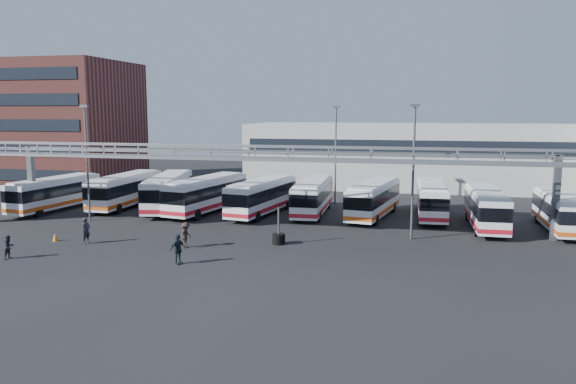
% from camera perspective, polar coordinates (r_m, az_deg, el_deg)
% --- Properties ---
extents(ground, '(140.00, 140.00, 0.00)m').
position_cam_1_polar(ground, '(39.17, -5.67, -6.14)').
color(ground, black).
rests_on(ground, ground).
extents(gantry, '(51.40, 5.15, 7.10)m').
position_cam_1_polar(gantry, '(43.74, -3.33, 2.73)').
color(gantry, gray).
rests_on(gantry, ground).
extents(apartment_building, '(18.00, 15.00, 16.00)m').
position_cam_1_polar(apartment_building, '(80.51, -22.26, 6.45)').
color(apartment_building, brown).
rests_on(apartment_building, ground).
extents(warehouse, '(42.00, 14.00, 8.00)m').
position_cam_1_polar(warehouse, '(74.16, 12.74, 3.66)').
color(warehouse, '#9E9E99').
rests_on(warehouse, ground).
extents(light_pole_left, '(0.70, 0.35, 10.21)m').
position_cam_1_polar(light_pole_left, '(52.34, -19.76, 3.41)').
color(light_pole_left, '#4C4F54').
rests_on(light_pole_left, ground).
extents(light_pole_mid, '(0.70, 0.35, 10.21)m').
position_cam_1_polar(light_pole_mid, '(43.12, 12.62, 2.76)').
color(light_pole_mid, '#4C4F54').
rests_on(light_pole_mid, ground).
extents(light_pole_back, '(0.70, 0.35, 10.21)m').
position_cam_1_polar(light_pole_back, '(58.64, 4.86, 4.34)').
color(light_pole_back, '#4C4F54').
rests_on(light_pole_back, ground).
extents(bus_0, '(3.73, 10.90, 3.24)m').
position_cam_1_polar(bus_0, '(59.33, -22.60, -0.04)').
color(bus_0, silver).
rests_on(bus_0, ground).
extents(bus_1, '(2.70, 11.10, 3.36)m').
position_cam_1_polar(bus_1, '(58.84, -16.16, 0.27)').
color(bus_1, silver).
rests_on(bus_1, ground).
extents(bus_2, '(4.99, 11.80, 3.49)m').
position_cam_1_polar(bus_2, '(56.10, -12.08, 0.11)').
color(bus_2, silver).
rests_on(bus_2, ground).
extents(bus_3, '(4.66, 11.60, 3.44)m').
position_cam_1_polar(bus_3, '(54.10, -8.27, -0.12)').
color(bus_3, silver).
rests_on(bus_3, ground).
extents(bus_4, '(4.29, 11.17, 3.31)m').
position_cam_1_polar(bus_4, '(52.64, -2.67, -0.35)').
color(bus_4, silver).
rests_on(bus_4, ground).
extents(bus_5, '(2.79, 10.79, 3.26)m').
position_cam_1_polar(bus_5, '(52.77, 2.52, -0.36)').
color(bus_5, silver).
rests_on(bus_5, ground).
extents(bus_6, '(4.33, 11.03, 3.27)m').
position_cam_1_polar(bus_6, '(51.69, 8.69, -0.63)').
color(bus_6, silver).
rests_on(bus_6, ground).
extents(bus_7, '(2.64, 10.65, 3.22)m').
position_cam_1_polar(bus_7, '(52.71, 14.39, -0.65)').
color(bus_7, silver).
rests_on(bus_7, ground).
extents(bus_8, '(2.67, 10.66, 3.22)m').
position_cam_1_polar(bus_8, '(49.36, 19.47, -1.46)').
color(bus_8, silver).
rests_on(bus_8, ground).
extents(bus_9, '(2.38, 10.13, 3.07)m').
position_cam_1_polar(bus_9, '(50.48, 25.87, -1.71)').
color(bus_9, silver).
rests_on(bus_9, ground).
extents(pedestrian_a, '(0.65, 0.81, 1.93)m').
position_cam_1_polar(pedestrian_a, '(43.98, -19.83, -3.71)').
color(pedestrian_a, black).
rests_on(pedestrian_a, ground).
extents(pedestrian_b, '(0.72, 0.86, 1.59)m').
position_cam_1_polar(pedestrian_b, '(41.55, -26.49, -5.02)').
color(pedestrian_b, '#251E2A').
rests_on(pedestrian_b, ground).
extents(pedestrian_c, '(0.78, 1.24, 1.84)m').
position_cam_1_polar(pedestrian_c, '(40.83, -10.33, -4.31)').
color(pedestrian_c, '#2C211D').
rests_on(pedestrian_c, ground).
extents(pedestrian_d, '(0.96, 1.22, 1.94)m').
position_cam_1_polar(pedestrian_d, '(36.60, -11.13, -5.73)').
color(pedestrian_d, black).
rests_on(pedestrian_d, ground).
extents(cone_right, '(0.52, 0.52, 0.63)m').
position_cam_1_polar(cone_right, '(45.78, -22.57, -4.23)').
color(cone_right, orange).
rests_on(cone_right, ground).
extents(tire_stack, '(0.96, 0.96, 2.75)m').
position_cam_1_polar(tire_stack, '(41.32, -0.96, -4.68)').
color(tire_stack, black).
rests_on(tire_stack, ground).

